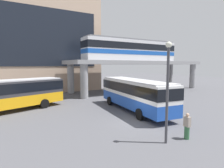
{
  "coord_description": "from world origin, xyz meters",
  "views": [
    {
      "loc": [
        -9.54,
        -11.88,
        4.71
      ],
      "look_at": [
        3.08,
        9.35,
        2.2
      ],
      "focal_mm": 30.11,
      "sensor_mm": 36.0,
      "label": 1
    }
  ],
  "objects_px": {
    "bus_main": "(134,92)",
    "bicycle_red": "(157,94)",
    "bicycle_brown": "(125,94)",
    "bus_secondary": "(9,92)",
    "station_building": "(9,44)",
    "pedestrian_waiting_near_stop": "(187,127)",
    "train": "(132,50)",
    "bicycle_orange": "(171,92)"
  },
  "relations": [
    {
      "from": "bicycle_orange",
      "to": "bicycle_red",
      "type": "xyz_separation_m",
      "value": [
        -3.39,
        -0.14,
        0.0
      ]
    },
    {
      "from": "bicycle_red",
      "to": "bicycle_brown",
      "type": "xyz_separation_m",
      "value": [
        -4.39,
        2.08,
        0.0
      ]
    },
    {
      "from": "train",
      "to": "bicycle_red",
      "type": "height_order",
      "value": "train"
    },
    {
      "from": "train",
      "to": "bicycle_orange",
      "type": "relative_size",
      "value": 10.34
    },
    {
      "from": "bus_secondary",
      "to": "bicycle_red",
      "type": "relative_size",
      "value": 6.29
    },
    {
      "from": "bicycle_brown",
      "to": "pedestrian_waiting_near_stop",
      "type": "relative_size",
      "value": 1.06
    },
    {
      "from": "pedestrian_waiting_near_stop",
      "to": "train",
      "type": "bearing_deg",
      "value": 62.24
    },
    {
      "from": "bus_main",
      "to": "bicycle_orange",
      "type": "relative_size",
      "value": 6.32
    },
    {
      "from": "bicycle_red",
      "to": "train",
      "type": "bearing_deg",
      "value": 88.73
    },
    {
      "from": "bus_main",
      "to": "bicycle_brown",
      "type": "relative_size",
      "value": 6.32
    },
    {
      "from": "bus_main",
      "to": "pedestrian_waiting_near_stop",
      "type": "distance_m",
      "value": 7.99
    },
    {
      "from": "station_building",
      "to": "bus_main",
      "type": "relative_size",
      "value": 2.67
    },
    {
      "from": "bicycle_orange",
      "to": "bus_main",
      "type": "bearing_deg",
      "value": -154.33
    },
    {
      "from": "train",
      "to": "pedestrian_waiting_near_stop",
      "type": "xyz_separation_m",
      "value": [
        -10.47,
        -19.89,
        -6.59
      ]
    },
    {
      "from": "bus_secondary",
      "to": "bicycle_brown",
      "type": "xyz_separation_m",
      "value": [
        15.3,
        1.65,
        -1.63
      ]
    },
    {
      "from": "bus_main",
      "to": "bus_secondary",
      "type": "bearing_deg",
      "value": 151.23
    },
    {
      "from": "bus_main",
      "to": "bus_secondary",
      "type": "distance_m",
      "value": 12.6
    },
    {
      "from": "station_building",
      "to": "bus_secondary",
      "type": "bearing_deg",
      "value": -92.93
    },
    {
      "from": "train",
      "to": "bus_main",
      "type": "xyz_separation_m",
      "value": [
        -8.78,
        -12.17,
        -5.39
      ]
    },
    {
      "from": "bus_main",
      "to": "bicycle_brown",
      "type": "xyz_separation_m",
      "value": [
        4.25,
        7.72,
        -1.63
      ]
    },
    {
      "from": "train",
      "to": "bicycle_brown",
      "type": "height_order",
      "value": "train"
    },
    {
      "from": "train",
      "to": "station_building",
      "type": "bearing_deg",
      "value": 152.72
    },
    {
      "from": "bus_secondary",
      "to": "pedestrian_waiting_near_stop",
      "type": "bearing_deg",
      "value": -55.83
    },
    {
      "from": "pedestrian_waiting_near_stop",
      "to": "bicycle_red",
      "type": "bearing_deg",
      "value": 52.3
    },
    {
      "from": "bus_secondary",
      "to": "pedestrian_waiting_near_stop",
      "type": "distance_m",
      "value": 16.71
    },
    {
      "from": "bicycle_red",
      "to": "bicycle_brown",
      "type": "bearing_deg",
      "value": 154.66
    },
    {
      "from": "bus_secondary",
      "to": "bicycle_brown",
      "type": "distance_m",
      "value": 15.47
    },
    {
      "from": "bus_main",
      "to": "bicycle_brown",
      "type": "bearing_deg",
      "value": 61.18
    },
    {
      "from": "bus_main",
      "to": "bicycle_orange",
      "type": "xyz_separation_m",
      "value": [
        12.03,
        5.78,
        -1.63
      ]
    },
    {
      "from": "bus_secondary",
      "to": "train",
      "type": "bearing_deg",
      "value": 17.11
    },
    {
      "from": "bus_secondary",
      "to": "pedestrian_waiting_near_stop",
      "type": "xyz_separation_m",
      "value": [
        9.36,
        -13.79,
        -1.2
      ]
    },
    {
      "from": "station_building",
      "to": "pedestrian_waiting_near_stop",
      "type": "distance_m",
      "value": 31.82
    },
    {
      "from": "station_building",
      "to": "bicycle_orange",
      "type": "relative_size",
      "value": 16.87
    },
    {
      "from": "bus_main",
      "to": "station_building",
      "type": "bearing_deg",
      "value": 114.96
    },
    {
      "from": "bus_secondary",
      "to": "bicycle_orange",
      "type": "xyz_separation_m",
      "value": [
        23.08,
        -0.28,
        -1.63
      ]
    },
    {
      "from": "station_building",
      "to": "bus_main",
      "type": "height_order",
      "value": "station_building"
    },
    {
      "from": "bicycle_red",
      "to": "bus_main",
      "type": "bearing_deg",
      "value": -146.86
    },
    {
      "from": "bicycle_orange",
      "to": "bicycle_red",
      "type": "height_order",
      "value": "same"
    },
    {
      "from": "bus_main",
      "to": "bus_secondary",
      "type": "xyz_separation_m",
      "value": [
        -11.05,
        6.07,
        0.0
      ]
    },
    {
      "from": "bus_main",
      "to": "bicycle_brown",
      "type": "distance_m",
      "value": 8.96
    },
    {
      "from": "station_building",
      "to": "bus_main",
      "type": "xyz_separation_m",
      "value": [
        10.23,
        -21.98,
        -6.35
      ]
    },
    {
      "from": "bus_main",
      "to": "bicycle_red",
      "type": "relative_size",
      "value": 6.3
    }
  ]
}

